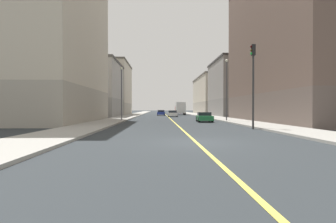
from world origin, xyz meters
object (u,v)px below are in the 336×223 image
at_px(building_left_near, 300,39).
at_px(box_truck, 180,108).
at_px(car_white, 173,114).
at_px(street_lamp_left_near, 227,84).
at_px(building_left_mid, 241,88).
at_px(car_blue, 161,113).
at_px(building_right_distant, 107,89).
at_px(building_right_corner, 46,34).
at_px(building_right_midblock, 91,89).
at_px(car_green, 204,117).
at_px(street_lamp_right_near, 121,88).
at_px(building_left_far, 217,95).
at_px(traffic_light_left_near, 253,75).

bearing_deg(building_left_near, box_truck, 107.96).
xyz_separation_m(car_white, box_truck, (2.77, 15.17, 1.06)).
bearing_deg(street_lamp_left_near, building_left_mid, 68.91).
bearing_deg(box_truck, car_blue, -135.81).
bearing_deg(building_right_distant, building_left_mid, -25.93).
height_order(building_right_corner, car_white, building_right_corner).
height_order(building_right_midblock, car_green, building_right_midblock).
height_order(street_lamp_right_near, car_green, street_lamp_right_near).
xyz_separation_m(car_blue, box_truck, (5.04, 4.90, 1.07)).
distance_m(building_left_near, building_left_far, 47.85).
distance_m(building_left_mid, building_left_far, 23.55).
bearing_deg(car_blue, building_left_mid, -24.70).
bearing_deg(traffic_light_left_near, building_left_near, 48.99).
distance_m(building_right_midblock, car_blue, 18.16).
height_order(building_left_far, traffic_light_left_near, building_left_far).
bearing_deg(traffic_light_left_near, car_green, 99.59).
height_order(building_right_corner, street_lamp_right_near, building_right_corner).
bearing_deg(car_green, building_left_far, 75.96).
xyz_separation_m(street_lamp_right_near, box_truck, (10.50, 33.83, -2.72)).
height_order(building_left_near, box_truck, building_left_near).
bearing_deg(building_left_mid, traffic_light_left_near, -105.51).
height_order(building_left_mid, building_right_corner, building_right_corner).
xyz_separation_m(building_right_corner, car_blue, (14.26, 31.51, -10.13)).
bearing_deg(building_left_near, car_green, 177.79).
xyz_separation_m(building_right_corner, building_right_midblock, (-0.00, 21.41, -5.20)).
distance_m(building_left_far, car_white, 30.29).
bearing_deg(traffic_light_left_near, building_right_distant, 112.96).
xyz_separation_m(building_left_mid, building_left_far, (-0.00, 23.55, -0.38)).
xyz_separation_m(traffic_light_left_near, car_blue, (-7.14, 43.14, -3.77)).
height_order(car_white, car_blue, car_blue).
relative_size(building_right_corner, car_green, 5.26).
distance_m(street_lamp_left_near, car_green, 5.26).
distance_m(building_right_corner, traffic_light_left_near, 25.18).
xyz_separation_m(building_left_far, street_lamp_right_near, (-22.42, -44.69, -1.16)).
xyz_separation_m(traffic_light_left_near, street_lamp_right_near, (-12.61, 14.21, 0.03)).
bearing_deg(building_right_corner, car_white, 52.11).
height_order(building_left_near, building_right_distant, building_left_near).
relative_size(street_lamp_right_near, car_blue, 1.74).
xyz_separation_m(street_lamp_right_near, car_white, (7.74, 18.66, -3.78)).
bearing_deg(car_green, car_blue, 99.34).
bearing_deg(car_white, building_right_corner, -127.89).
xyz_separation_m(building_right_corner, street_lamp_right_near, (8.79, 2.58, -6.34)).
xyz_separation_m(street_lamp_left_near, car_green, (-3.00, -0.81, -4.24)).
distance_m(building_right_midblock, traffic_light_left_near, 39.38).
height_order(building_right_distant, traffic_light_left_near, building_right_distant).
bearing_deg(building_left_near, building_right_midblock, 145.12).
bearing_deg(car_white, building_left_mid, 9.57).
bearing_deg(car_white, building_left_near, -55.78).
xyz_separation_m(building_left_mid, car_green, (-11.79, -23.61, -5.36)).
bearing_deg(building_left_far, car_blue, -137.10).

